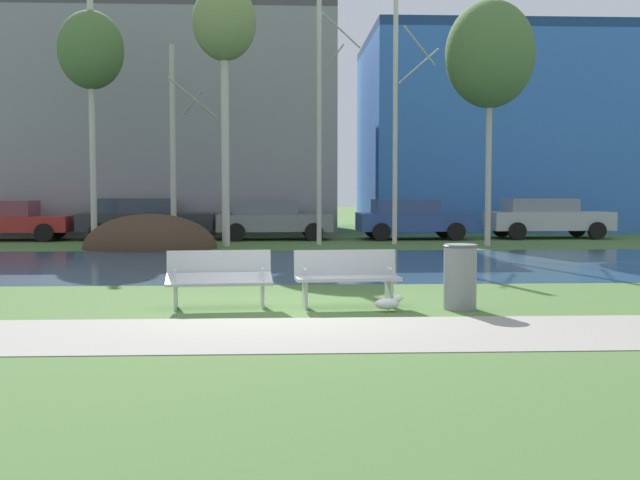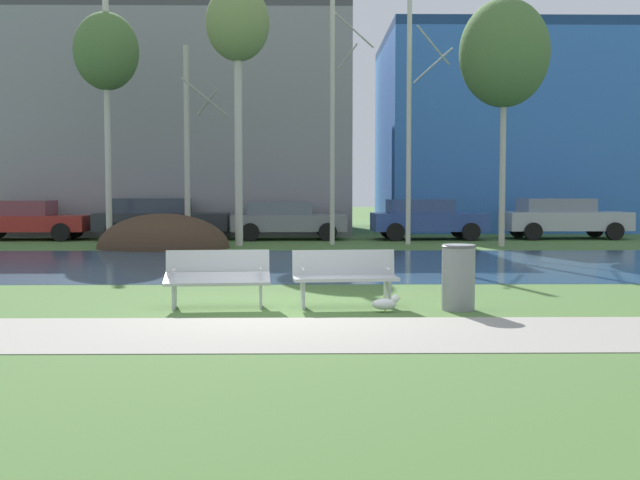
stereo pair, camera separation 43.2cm
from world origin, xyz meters
TOP-DOWN VIEW (x-y plane):
  - ground_plane at (0.00, 10.00)m, footprint 120.00×120.00m
  - paved_path_strip at (0.00, -1.74)m, footprint 60.00×2.39m
  - river_band at (0.00, 7.51)m, footprint 80.00×8.29m
  - soil_mound at (-4.08, 12.70)m, footprint 4.08×3.15m
  - bench_left at (-0.99, 0.52)m, footprint 1.64×0.69m
  - bench_right at (0.97, 0.52)m, footprint 1.64×0.69m
  - trash_bin at (2.66, 0.20)m, footprint 0.52×0.52m
  - seagull at (1.55, -0.01)m, footprint 0.44×0.16m
  - birch_far_left at (-6.18, 14.42)m, footprint 2.10×2.10m
  - birch_left at (-3.57, 14.53)m, footprint 1.53×2.46m
  - birch_center_left at (-1.84, 13.70)m, footprint 2.01×2.01m
  - birch_center at (1.21, 14.24)m, footprint 1.43×2.14m
  - birch_center_right at (3.74, 14.40)m, footprint 1.49×2.68m
  - birch_right at (6.57, 13.42)m, footprint 2.83×2.83m
  - parked_van_nearest_red at (-9.79, 16.79)m, footprint 4.32×2.22m
  - parked_sedan_second_dark at (-5.03, 17.15)m, footprint 4.87×2.16m
  - parked_hatch_third_grey at (-0.41, 16.84)m, footprint 4.18×2.12m
  - parked_wagon_fourth_blue at (4.67, 16.82)m, footprint 4.13×2.14m
  - parked_suv_fifth_silver at (9.75, 17.14)m, footprint 4.56×2.11m
  - building_grey_warehouse at (-6.55, 23.10)m, footprint 17.24×9.68m
  - building_blue_store at (12.24, 24.82)m, footprint 16.74×9.45m

SIDE VIEW (x-z plane):
  - ground_plane at x=0.00m, z-range 0.00..0.00m
  - soil_mound at x=-4.08m, z-range -1.08..1.08m
  - river_band at x=0.00m, z-range 0.00..0.01m
  - paved_path_strip at x=0.00m, z-range 0.00..0.01m
  - seagull at x=1.55m, z-range 0.00..0.26m
  - bench_left at x=-0.99m, z-range 0.04..0.91m
  - bench_right at x=0.97m, z-range 0.04..0.91m
  - trash_bin at x=2.66m, z-range 0.02..1.00m
  - parked_hatch_third_grey at x=-0.41m, z-range 0.05..1.41m
  - parked_van_nearest_red at x=-9.79m, z-range 0.04..1.46m
  - parked_wagon_fourth_blue at x=4.67m, z-range 0.04..1.50m
  - parked_suv_fifth_silver at x=9.75m, z-range 0.04..1.53m
  - parked_sedan_second_dark at x=-5.03m, z-range 0.04..1.54m
  - birch_left at x=-3.57m, z-range 0.09..6.61m
  - building_blue_store at x=12.24m, z-range 0.00..8.78m
  - birch_center at x=1.21m, z-range 0.09..8.91m
  - building_grey_warehouse at x=-6.55m, z-range 0.00..9.07m
  - birch_center_right at x=3.74m, z-range 0.08..9.23m
  - birch_right at x=6.57m, z-range 2.17..9.99m
  - birch_far_left at x=-6.18m, z-range 2.20..10.28m
  - birch_center_left at x=-1.84m, z-range 2.40..11.47m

